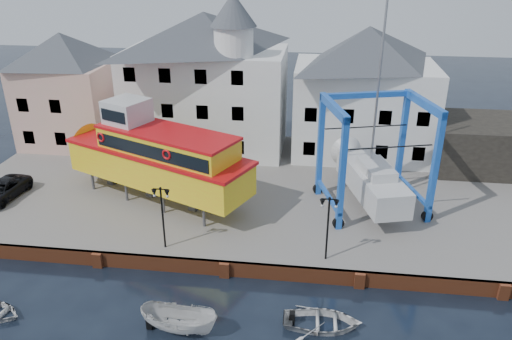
# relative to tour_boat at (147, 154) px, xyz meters

# --- Properties ---
(ground) EXTENTS (140.00, 140.00, 0.00)m
(ground) POSITION_rel_tour_boat_xyz_m (7.10, -7.82, -4.43)
(ground) COLOR black
(ground) RESTS_ON ground
(hardstanding) EXTENTS (44.00, 22.00, 1.00)m
(hardstanding) POSITION_rel_tour_boat_xyz_m (7.10, 3.18, -3.93)
(hardstanding) COLOR slate
(hardstanding) RESTS_ON ground
(quay_wall) EXTENTS (44.00, 0.47, 1.00)m
(quay_wall) POSITION_rel_tour_boat_xyz_m (7.10, -7.72, -3.93)
(quay_wall) COLOR brown
(quay_wall) RESTS_ON ground
(building_pink) EXTENTS (8.00, 7.00, 10.30)m
(building_pink) POSITION_rel_tour_boat_xyz_m (-10.90, 10.17, 1.71)
(building_pink) COLOR #CCA690
(building_pink) RESTS_ON hardstanding
(building_white_main) EXTENTS (14.00, 8.30, 14.00)m
(building_white_main) POSITION_rel_tour_boat_xyz_m (2.23, 10.57, 2.91)
(building_white_main) COLOR silver
(building_white_main) RESTS_ON hardstanding
(building_white_right) EXTENTS (12.00, 8.00, 11.20)m
(building_white_right) POSITION_rel_tour_boat_xyz_m (16.10, 11.17, 2.16)
(building_white_right) COLOR silver
(building_white_right) RESTS_ON hardstanding
(shed_dark) EXTENTS (8.00, 7.00, 4.00)m
(shed_dark) POSITION_rel_tour_boat_xyz_m (26.10, 9.18, -1.43)
(shed_dark) COLOR black
(shed_dark) RESTS_ON hardstanding
(lamp_post_left) EXTENTS (1.12, 0.32, 4.20)m
(lamp_post_left) POSITION_rel_tour_boat_xyz_m (3.10, -6.62, -0.26)
(lamp_post_left) COLOR black
(lamp_post_left) RESTS_ON hardstanding
(lamp_post_right) EXTENTS (1.12, 0.32, 4.20)m
(lamp_post_right) POSITION_rel_tour_boat_xyz_m (13.10, -6.62, -0.26)
(lamp_post_right) COLOR black
(lamp_post_right) RESTS_ON hardstanding
(tour_boat) EXTENTS (16.88, 10.49, 7.28)m
(tour_boat) POSITION_rel_tour_boat_xyz_m (0.00, 0.00, 0.00)
(tour_boat) COLOR #59595E
(tour_boat) RESTS_ON hardstanding
(travel_lift) EXTENTS (8.32, 10.36, 15.17)m
(travel_lift) POSITION_rel_tour_boat_xyz_m (15.97, 1.32, -0.91)
(travel_lift) COLOR #153FA3
(travel_lift) RESTS_ON hardstanding
(van) EXTENTS (2.66, 5.06, 1.36)m
(van) POSITION_rel_tour_boat_xyz_m (-10.87, -1.78, -2.75)
(van) COLOR black
(van) RESTS_ON hardstanding
(motorboat_a) EXTENTS (4.37, 2.10, 1.62)m
(motorboat_a) POSITION_rel_tour_boat_xyz_m (5.65, -12.73, -4.43)
(motorboat_a) COLOR silver
(motorboat_a) RESTS_ON ground
(motorboat_b) EXTENTS (4.20, 3.05, 0.85)m
(motorboat_b) POSITION_rel_tour_boat_xyz_m (12.99, -11.45, -4.43)
(motorboat_b) COLOR silver
(motorboat_b) RESTS_ON ground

